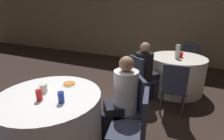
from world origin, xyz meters
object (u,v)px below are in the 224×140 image
at_px(soda_can_blue, 61,97).
at_px(bottle_far, 178,52).
at_px(chair_far_north, 189,57).
at_px(soda_can_red, 39,95).
at_px(chair_near_northeast, 132,103).
at_px(person_black_shirt, 147,72).
at_px(chair_far_south, 174,85).
at_px(chair_far_southwest, 139,76).
at_px(chair_near_east, 136,124).
at_px(person_white_shirt, 120,101).
at_px(pizza_plate_near, 69,84).
at_px(table_far, 176,74).
at_px(table_near, 52,122).

bearing_deg(soda_can_blue, bottle_far, 68.99).
bearing_deg(chair_far_north, soda_can_red, 80.24).
height_order(chair_near_northeast, person_black_shirt, person_black_shirt).
xyz_separation_m(chair_far_south, chair_far_southwest, (-0.63, 0.17, 0.00)).
height_order(chair_near_east, soda_can_red, chair_near_east).
xyz_separation_m(soda_can_red, bottle_far, (1.16, 2.44, 0.08)).
height_order(chair_near_east, chair_far_north, same).
height_order(chair_far_south, person_white_shirt, person_white_shirt).
height_order(chair_far_south, soda_can_red, chair_far_south).
distance_m(chair_far_north, pizza_plate_near, 3.33).
bearing_deg(chair_far_south, chair_near_east, -105.21).
bearing_deg(table_far, soda_can_red, -114.69).
xyz_separation_m(chair_near_east, pizza_plate_near, (-0.97, 0.13, 0.23)).
height_order(chair_far_southwest, person_black_shirt, person_black_shirt).
distance_m(table_far, chair_near_northeast, 1.85).
relative_size(chair_far_south, person_white_shirt, 0.77).
bearing_deg(soda_can_blue, person_white_shirt, 52.87).
distance_m(table_near, table_far, 2.68).
xyz_separation_m(table_far, soda_can_blue, (-0.92, -2.48, 0.44)).
bearing_deg(person_black_shirt, bottle_far, 85.85).
bearing_deg(chair_near_east, bottle_far, -16.38).
distance_m(person_white_shirt, soda_can_red, 0.97).
bearing_deg(chair_near_northeast, table_far, -47.60).
height_order(table_far, chair_near_northeast, chair_near_northeast).
xyz_separation_m(chair_near_northeast, chair_far_south, (0.42, 0.83, 0.00)).
distance_m(table_near, chair_near_northeast, 1.03).
height_order(table_near, pizza_plate_near, pizza_plate_near).
distance_m(person_white_shirt, pizza_plate_near, 0.70).
relative_size(chair_far_southwest, person_black_shirt, 0.79).
distance_m(table_far, chair_far_south, 1.00).
distance_m(chair_far_north, soda_can_blue, 3.64).
bearing_deg(table_near, person_black_shirt, 68.01).
bearing_deg(chair_far_southwest, table_far, 90.00).
height_order(chair_far_north, soda_can_red, chair_far_north).
bearing_deg(chair_far_south, bottle_far, 91.23).
height_order(chair_near_east, person_white_shirt, person_white_shirt).
distance_m(chair_near_east, chair_far_north, 3.19).
xyz_separation_m(person_white_shirt, pizza_plate_near, (-0.66, -0.16, 0.18)).
bearing_deg(chair_far_north, bottle_far, 90.54).
bearing_deg(chair_far_north, chair_near_northeast, 90.28).
height_order(pizza_plate_near, soda_can_red, soda_can_red).
distance_m(table_near, soda_can_blue, 0.51).
bearing_deg(table_far, person_black_shirt, -124.91).
bearing_deg(person_black_shirt, person_white_shirt, -55.95).
distance_m(chair_far_south, soda_can_blue, 1.82).
height_order(table_near, chair_near_northeast, chair_near_northeast).
bearing_deg(chair_far_south, table_far, 90.00).
height_order(chair_near_east, person_black_shirt, person_black_shirt).
bearing_deg(table_near, bottle_far, 63.27).
relative_size(person_white_shirt, soda_can_blue, 9.55).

